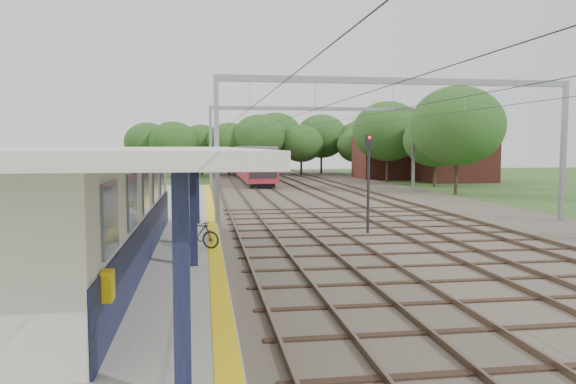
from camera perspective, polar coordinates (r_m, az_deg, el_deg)
ground at (r=12.43m, az=19.24°, el=-13.58°), size 160.00×160.00×0.00m
ballast_bed at (r=41.70m, az=4.75°, el=-0.50°), size 18.00×90.00×0.10m
platform at (r=24.75m, az=-12.93°, el=-3.91°), size 5.00×52.00×0.35m
yellow_stripe at (r=24.65m, az=-7.71°, el=-3.45°), size 0.45×52.00×0.01m
station_building at (r=17.80m, az=-19.17°, el=-1.34°), size 3.41×18.00×3.40m
canopy at (r=16.55m, az=-16.17°, el=3.84°), size 6.40×20.00×3.44m
rail_tracks at (r=41.19m, az=1.37°, el=-0.37°), size 11.80×88.00×0.15m
catenary_system at (r=36.84m, az=5.58°, el=7.31°), size 17.22×88.00×7.00m
tree_band at (r=68.19m, az=-0.63°, el=5.65°), size 31.72×30.88×8.82m
house_near at (r=62.37m, az=16.69°, el=3.76°), size 7.00×6.12×7.89m
house_far at (r=66.04m, az=10.53°, el=4.13°), size 8.00×6.12×8.66m
person at (r=20.29m, az=-10.54°, el=-2.88°), size 0.72×0.61×1.67m
bicycle at (r=19.45m, az=-9.18°, el=-4.26°), size 1.63×1.08×0.96m
train at (r=65.47m, az=-4.13°, el=3.17°), size 2.79×34.80×3.68m
signal_post at (r=24.11m, az=8.17°, el=1.96°), size 0.34×0.31×4.30m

